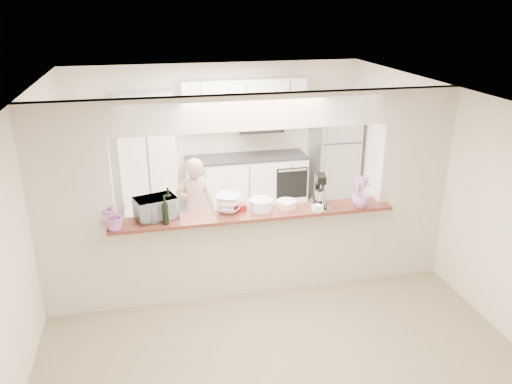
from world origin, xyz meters
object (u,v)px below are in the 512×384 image
object	(u,v)px
refrigerator	(334,156)
stand_mixer	(320,190)
person	(196,209)
toaster_oven	(156,208)

from	to	relation	value
refrigerator	stand_mixer	xyz separation A→B (m)	(-1.20, -2.59, 0.41)
refrigerator	stand_mixer	size ratio (longest dim) A/B	4.41
refrigerator	person	size ratio (longest dim) A/B	1.15
person	refrigerator	bearing A→B (deg)	-138.67
toaster_oven	stand_mixer	xyz separation A→B (m)	(2.00, 0.01, 0.04)
refrigerator	toaster_oven	bearing A→B (deg)	-140.91
toaster_oven	person	size ratio (longest dim) A/B	0.31
stand_mixer	person	bearing A→B (deg)	146.03
refrigerator	toaster_oven	size ratio (longest dim) A/B	3.67
toaster_oven	stand_mixer	distance (m)	2.00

